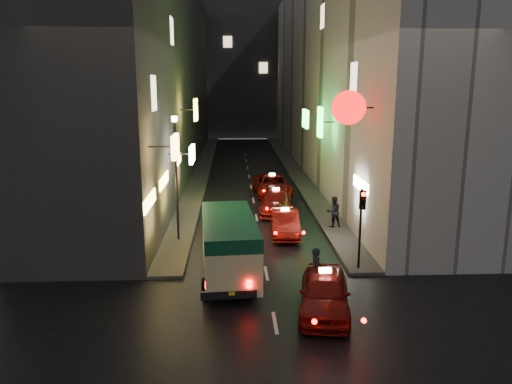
{
  "coord_description": "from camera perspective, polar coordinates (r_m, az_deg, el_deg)",
  "views": [
    {
      "loc": [
        -1.36,
        -11.52,
        7.99
      ],
      "look_at": [
        -0.23,
        13.0,
        2.58
      ],
      "focal_mm": 35.0,
      "sensor_mm": 36.0,
      "label": 1
    }
  ],
  "objects": [
    {
      "name": "sidewalk_left",
      "position": [
        46.29,
        -6.18,
        2.52
      ],
      "size": [
        1.5,
        52.0,
        0.15
      ],
      "primitive_type": "cube",
      "color": "#4A4744",
      "rests_on": "ground"
    },
    {
      "name": "building_right",
      "position": [
        46.48,
        9.25,
        13.52
      ],
      "size": [
        7.89,
        52.0,
        18.0
      ],
      "color": "#B7B2A8",
      "rests_on": "ground"
    },
    {
      "name": "pedestrian_sidewalk",
      "position": [
        27.83,
        8.86,
        -2.0
      ],
      "size": [
        0.83,
        0.65,
        1.95
      ],
      "primitive_type": "imported",
      "rotation": [
        0.0,
        0.0,
        3.43
      ],
      "color": "black",
      "rests_on": "sidewalk_right"
    },
    {
      "name": "building_left",
      "position": [
        46.01,
        -11.24,
        13.46
      ],
      "size": [
        7.42,
        52.0,
        18.0
      ],
      "color": "#353230",
      "rests_on": "ground"
    },
    {
      "name": "sidewalk_right",
      "position": [
        46.54,
        4.34,
        2.61
      ],
      "size": [
        1.5,
        52.0,
        0.15
      ],
      "primitive_type": "cube",
      "color": "#4A4744",
      "rests_on": "ground"
    },
    {
      "name": "taxi_second",
      "position": [
        26.59,
        3.33,
        -3.33
      ],
      "size": [
        2.19,
        4.96,
        1.72
      ],
      "color": "maroon",
      "rests_on": "ground"
    },
    {
      "name": "pedestrian_crossing",
      "position": [
        19.51,
        6.92,
        -8.55
      ],
      "size": [
        0.56,
        0.75,
        2.06
      ],
      "primitive_type": "imported",
      "rotation": [
        0.0,
        0.0,
        1.76
      ],
      "color": "black",
      "rests_on": "ground"
    },
    {
      "name": "taxi_near",
      "position": [
        18.06,
        7.85,
        -10.95
      ],
      "size": [
        3.11,
        5.69,
        1.89
      ],
      "color": "maroon",
      "rests_on": "ground"
    },
    {
      "name": "building_far",
      "position": [
        77.59,
        -1.68,
        14.65
      ],
      "size": [
        30.0,
        10.0,
        22.0
      ],
      "primitive_type": "cube",
      "color": "#37373C",
      "rests_on": "ground"
    },
    {
      "name": "lamp_post",
      "position": [
        25.05,
        -9.11,
        2.47
      ],
      "size": [
        0.28,
        0.28,
        6.22
      ],
      "color": "black",
      "rests_on": "sidewalk_left"
    },
    {
      "name": "taxi_far",
      "position": [
        35.87,
        1.86,
        0.94
      ],
      "size": [
        2.52,
        5.45,
        1.86
      ],
      "color": "maroon",
      "rests_on": "ground"
    },
    {
      "name": "taxi_third",
      "position": [
        31.2,
        2.29,
        -0.87
      ],
      "size": [
        2.65,
        5.33,
        1.8
      ],
      "color": "maroon",
      "rests_on": "ground"
    },
    {
      "name": "traffic_light",
      "position": [
        21.37,
        11.99,
        -2.21
      ],
      "size": [
        0.26,
        0.43,
        3.5
      ],
      "color": "black",
      "rests_on": "sidewalk_right"
    },
    {
      "name": "minibus",
      "position": [
        20.67,
        -3.12,
        -5.52
      ],
      "size": [
        2.53,
        6.12,
        2.57
      ],
      "color": "beige",
      "rests_on": "ground"
    }
  ]
}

